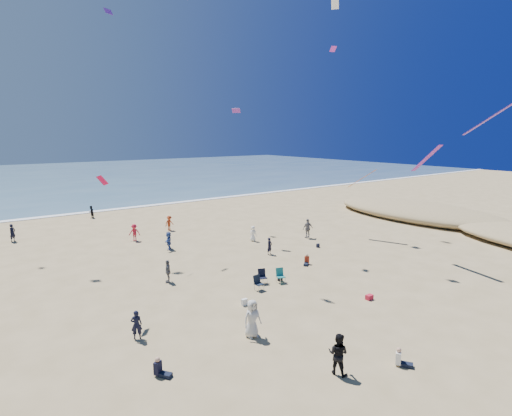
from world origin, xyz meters
TOP-DOWN VIEW (x-y plane):
  - ground at (0.00, 0.00)m, footprint 220.00×220.00m
  - ocean at (0.00, 95.00)m, footprint 220.00×100.00m
  - surf_line at (0.00, 45.00)m, footprint 220.00×1.20m
  - standing_flyers at (4.04, 15.44)m, footprint 30.65×47.81m
  - seated_group at (0.35, 6.37)m, footprint 22.28×29.82m
  - chair_cluster at (5.33, 11.19)m, footprint 2.70×1.50m
  - white_tote at (2.28, 9.55)m, footprint 0.35×0.20m
  - black_backpack at (6.58, 11.39)m, footprint 0.30×0.22m
  - cooler at (8.96, 5.68)m, footprint 0.45×0.30m
  - navy_bag at (14.64, 15.74)m, footprint 0.28×0.18m
  - kites_aloft at (10.47, 14.70)m, footprint 41.76×40.90m

SIDE VIEW (x-z plane):
  - ground at x=0.00m, z-range 0.00..0.00m
  - ocean at x=0.00m, z-range 0.00..0.06m
  - surf_line at x=0.00m, z-range 0.00..0.08m
  - cooler at x=8.96m, z-range 0.00..0.30m
  - navy_bag at x=14.64m, z-range 0.00..0.34m
  - black_backpack at x=6.58m, z-range 0.00..0.38m
  - white_tote at x=2.28m, z-range 0.00..0.40m
  - seated_group at x=0.35m, z-range 0.00..0.84m
  - chair_cluster at x=5.33m, z-range 0.00..1.00m
  - standing_flyers at x=4.04m, z-range -0.13..1.81m
  - kites_aloft at x=10.47m, z-range -0.90..29.50m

